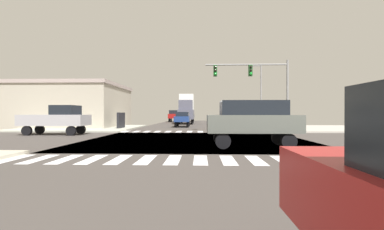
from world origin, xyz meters
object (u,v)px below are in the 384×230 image
(sedan_nearside_1, at_px, (182,118))
(bank_building, at_px, (63,106))
(street_lamp, at_px, (259,90))
(pickup_middle_3, at_px, (189,115))
(box_truck_outer_1, at_px, (187,108))
(suv_crossing_1, at_px, (174,115))
(pickup_trailing_2, at_px, (57,119))
(traffic_signal_mast, at_px, (255,79))
(suv_inner_2, at_px, (252,119))

(sedan_nearside_1, bearing_deg, bank_building, 2.30)
(bank_building, bearing_deg, street_lamp, 6.43)
(sedan_nearside_1, bearing_deg, pickup_middle_3, -90.00)
(pickup_middle_3, xyz_separation_m, box_truck_outer_1, (-0.00, -10.46, 1.27))
(sedan_nearside_1, xyz_separation_m, suv_crossing_1, (-3.00, 19.08, 0.28))
(suv_crossing_1, xyz_separation_m, pickup_trailing_2, (-6.18, -31.39, -0.10))
(suv_crossing_1, xyz_separation_m, pickup_middle_3, (3.00, 1.28, -0.10))
(traffic_signal_mast, distance_m, pickup_middle_3, 30.35)
(traffic_signal_mast, distance_m, sedan_nearside_1, 12.07)
(pickup_trailing_2, distance_m, suv_inner_2, 15.72)
(box_truck_outer_1, bearing_deg, street_lamp, 142.85)
(street_lamp, bearing_deg, bank_building, -173.57)
(pickup_trailing_2, xyz_separation_m, suv_inner_2, (14.08, -7.00, 0.10))
(box_truck_outer_1, bearing_deg, traffic_signal_mast, 111.05)
(bank_building, distance_m, sedan_nearside_1, 15.07)
(bank_building, relative_size, sedan_nearside_1, 3.75)
(pickup_middle_3, bearing_deg, suv_inner_2, 97.04)
(bank_building, relative_size, pickup_trailing_2, 3.16)
(sedan_nearside_1, bearing_deg, traffic_signal_mast, 129.11)
(street_lamp, distance_m, box_truck_outer_1, 12.91)
(traffic_signal_mast, distance_m, suv_inner_2, 11.22)
(traffic_signal_mast, distance_m, box_truck_outer_1, 20.27)
(street_lamp, xyz_separation_m, box_truck_outer_1, (-10.13, 7.67, -2.30))
(street_lamp, height_order, suv_inner_2, street_lamp)
(bank_building, height_order, pickup_trailing_2, bank_building)
(sedan_nearside_1, height_order, pickup_middle_3, pickup_middle_3)
(suv_crossing_1, bearing_deg, bank_building, 58.68)
(sedan_nearside_1, relative_size, suv_inner_2, 0.93)
(suv_crossing_1, bearing_deg, suv_inner_2, 101.62)
(bank_building, height_order, suv_inner_2, bank_building)
(traffic_signal_mast, height_order, box_truck_outer_1, traffic_signal_mast)
(bank_building, bearing_deg, box_truck_outer_1, 35.03)
(pickup_middle_3, bearing_deg, street_lamp, 119.18)
(pickup_trailing_2, distance_m, box_truck_outer_1, 24.06)
(traffic_signal_mast, bearing_deg, suv_crossing_1, 110.09)
(box_truck_outer_1, relative_size, suv_inner_2, 1.57)
(bank_building, bearing_deg, suv_crossing_1, 58.68)
(suv_crossing_1, bearing_deg, sedan_nearside_1, 98.93)
(bank_building, relative_size, box_truck_outer_1, 2.24)
(sedan_nearside_1, distance_m, box_truck_outer_1, 10.00)
(traffic_signal_mast, xyz_separation_m, bank_building, (-22.21, 8.30, -2.20))
(street_lamp, height_order, pickup_trailing_2, street_lamp)
(traffic_signal_mast, distance_m, pickup_trailing_2, 17.15)
(traffic_signal_mast, relative_size, pickup_trailing_2, 1.48)
(street_lamp, relative_size, box_truck_outer_1, 1.13)
(sedan_nearside_1, bearing_deg, box_truck_outer_1, -90.00)
(pickup_middle_3, bearing_deg, sedan_nearside_1, 90.00)
(street_lamp, bearing_deg, sedan_nearside_1, -167.60)
(street_lamp, height_order, suv_crossing_1, street_lamp)
(suv_inner_2, bearing_deg, pickup_middle_3, 7.04)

